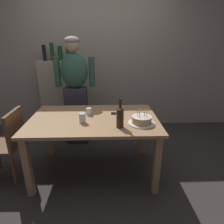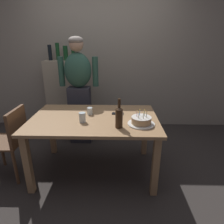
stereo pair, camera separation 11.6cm
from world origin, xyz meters
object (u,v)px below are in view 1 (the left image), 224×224
at_px(person_man_bearded, 76,91).
at_px(dining_chair, 9,140).
at_px(water_glass_near, 89,111).
at_px(birthday_cake, 142,120).
at_px(water_glass_far, 82,118).
at_px(cell_phone, 117,113).
at_px(wine_bottle, 120,116).

relative_size(person_man_bearded, dining_chair, 1.90).
relative_size(water_glass_near, person_man_bearded, 0.05).
relative_size(water_glass_near, dining_chair, 0.10).
height_order(birthday_cake, person_man_bearded, person_man_bearded).
bearing_deg(person_man_bearded, water_glass_near, 110.35).
relative_size(water_glass_far, cell_phone, 0.77).
bearing_deg(wine_bottle, water_glass_near, 133.70).
distance_m(water_glass_near, person_man_bearded, 0.75).
xyz_separation_m(wine_bottle, dining_chair, (-1.28, 0.16, -0.35)).
bearing_deg(cell_phone, water_glass_near, -171.74).
distance_m(birthday_cake, water_glass_far, 0.65).
bearing_deg(cell_phone, wine_bottle, -84.35).
distance_m(birthday_cake, person_man_bearded, 1.31).
relative_size(water_glass_near, wine_bottle, 0.28).
bearing_deg(birthday_cake, wine_bottle, -161.01).
height_order(water_glass_far, dining_chair, dining_chair).
relative_size(wine_bottle, dining_chair, 0.36).
xyz_separation_m(wine_bottle, person_man_bearded, (-0.62, 1.07, 0.01)).
height_order(person_man_bearded, dining_chair, person_man_bearded).
xyz_separation_m(person_man_bearded, dining_chair, (-0.66, -0.91, -0.36)).
bearing_deg(water_glass_near, water_glass_far, -102.12).
distance_m(cell_phone, person_man_bearded, 0.91).
xyz_separation_m(birthday_cake, dining_chair, (-1.52, 0.07, -0.26)).
bearing_deg(birthday_cake, person_man_bearded, 131.00).
bearing_deg(water_glass_near, cell_phone, 4.22).
relative_size(water_glass_near, water_glass_far, 0.78).
bearing_deg(water_glass_near, dining_chair, -166.85).
relative_size(wine_bottle, person_man_bearded, 0.19).
bearing_deg(wine_bottle, cell_phone, 91.61).
bearing_deg(person_man_bearded, cell_phone, 131.91).
xyz_separation_m(water_glass_far, person_man_bearded, (-0.21, 0.94, 0.08)).
bearing_deg(water_glass_far, birthday_cake, -4.25).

